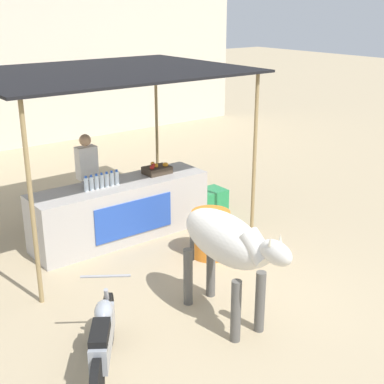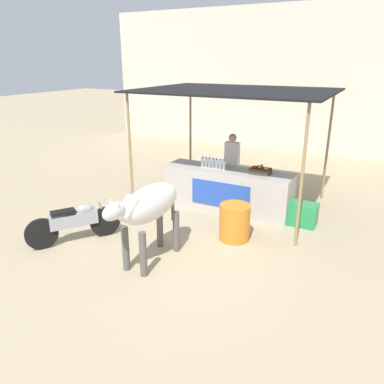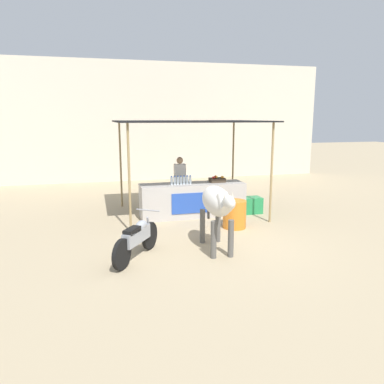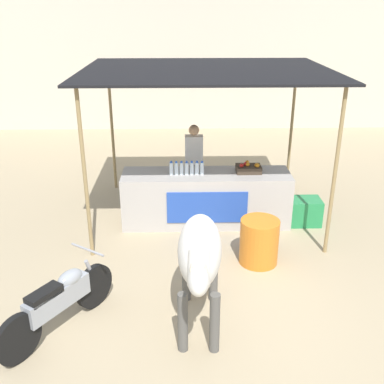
% 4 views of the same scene
% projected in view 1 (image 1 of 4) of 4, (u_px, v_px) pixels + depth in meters
% --- Properties ---
extents(ground_plane, '(60.00, 60.00, 0.00)m').
position_uv_depth(ground_plane, '(204.00, 290.00, 7.32)').
color(ground_plane, tan).
extents(stall_counter, '(3.00, 0.82, 0.96)m').
position_uv_depth(stall_counter, '(121.00, 210.00, 8.80)').
color(stall_counter, '#B2ADA8').
rests_on(stall_counter, ground).
extents(stall_awning, '(4.20, 3.20, 2.73)m').
position_uv_depth(stall_awning, '(105.00, 77.00, 8.31)').
color(stall_awning, black).
rests_on(stall_awning, ground).
extents(water_bottle_row, '(0.61, 0.07, 0.25)m').
position_uv_depth(water_bottle_row, '(102.00, 181.00, 8.37)').
color(water_bottle_row, silver).
rests_on(water_bottle_row, stall_counter).
extents(fruit_crate, '(0.44, 0.32, 0.18)m').
position_uv_depth(fruit_crate, '(157.00, 169.00, 9.09)').
color(fruit_crate, '#3F3326').
rests_on(fruit_crate, stall_counter).
extents(vendor_behind_counter, '(0.34, 0.22, 1.65)m').
position_uv_depth(vendor_behind_counter, '(88.00, 180.00, 9.13)').
color(vendor_behind_counter, '#383842').
rests_on(vendor_behind_counter, ground).
extents(cooler_box, '(0.60, 0.44, 0.48)m').
position_uv_depth(cooler_box, '(209.00, 202.00, 9.83)').
color(cooler_box, '#268C4C').
rests_on(cooler_box, ground).
extents(water_barrel, '(0.60, 0.60, 0.72)m').
position_uv_depth(water_barrel, '(211.00, 234.00, 8.21)').
color(water_barrel, orange).
rests_on(water_barrel, ground).
extents(cow, '(0.59, 1.83, 1.44)m').
position_uv_depth(cow, '(227.00, 243.00, 6.31)').
color(cow, silver).
rests_on(cow, ground).
extents(motorcycle_parked, '(1.08, 1.53, 0.90)m').
position_uv_depth(motorcycle_parked, '(103.00, 340.00, 5.52)').
color(motorcycle_parked, black).
rests_on(motorcycle_parked, ground).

